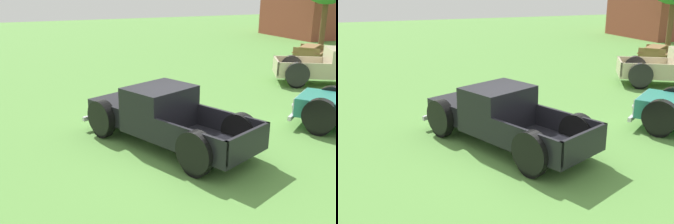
% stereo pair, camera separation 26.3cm
% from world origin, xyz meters
% --- Properties ---
extents(ground_plane, '(80.00, 80.00, 0.00)m').
position_xyz_m(ground_plane, '(0.00, 0.00, 0.00)').
color(ground_plane, '#5B9342').
extents(pickup_truck_foreground, '(5.20, 3.49, 1.50)m').
position_xyz_m(pickup_truck_foreground, '(-0.75, -0.34, 0.72)').
color(pickup_truck_foreground, black).
rests_on(pickup_truck_foreground, ground_plane).
extents(picnic_table, '(2.24, 2.32, 0.78)m').
position_xyz_m(picnic_table, '(-8.62, 11.79, 0.49)').
color(picnic_table, olive).
rests_on(picnic_table, ground_plane).
extents(brick_pavilion, '(6.41, 5.72, 3.73)m').
position_xyz_m(brick_pavilion, '(-17.28, 19.71, 1.86)').
color(brick_pavilion, brown).
rests_on(brick_pavilion, ground_plane).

